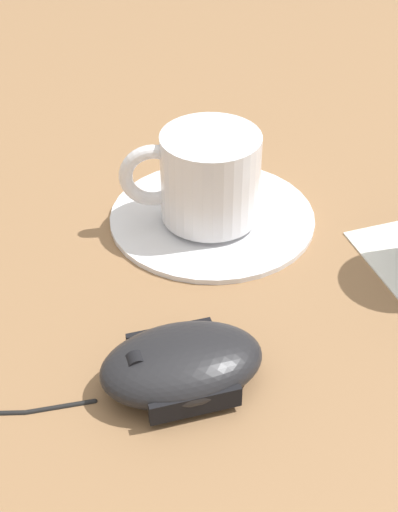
# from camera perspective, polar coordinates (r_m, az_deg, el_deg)

# --- Properties ---
(ground_plane) EXTENTS (3.00, 3.00, 0.00)m
(ground_plane) POSITION_cam_1_polar(r_m,az_deg,el_deg) (0.59, 6.25, 1.81)
(ground_plane) COLOR olive
(saucer) EXTENTS (0.16, 0.16, 0.01)m
(saucer) POSITION_cam_1_polar(r_m,az_deg,el_deg) (0.59, 0.96, 2.97)
(saucer) COLOR white
(saucer) RESTS_ON ground
(coffee_cup) EXTENTS (0.10, 0.07, 0.07)m
(coffee_cup) POSITION_cam_1_polar(r_m,az_deg,el_deg) (0.57, 0.56, 5.80)
(coffee_cup) COLOR white
(coffee_cup) RESTS_ON saucer
(computer_mouse) EXTENTS (0.11, 0.09, 0.03)m
(computer_mouse) POSITION_cam_1_polar(r_m,az_deg,el_deg) (0.46, -1.28, -7.87)
(computer_mouse) COLOR black
(computer_mouse) RESTS_ON ground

